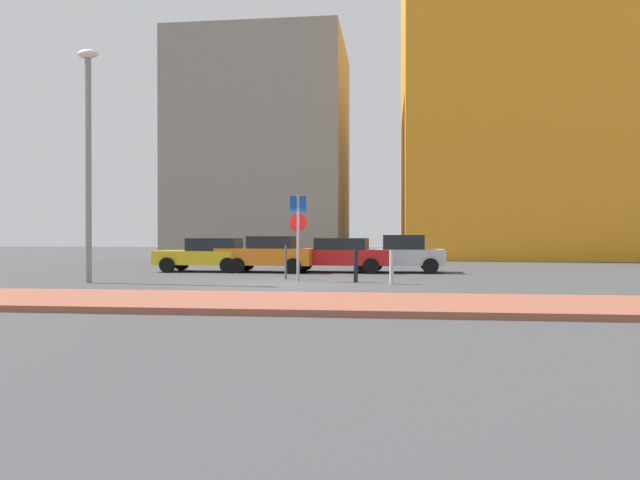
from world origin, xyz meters
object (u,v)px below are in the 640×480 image
object	(u,v)px
parked_car_orange	(268,254)
parked_car_silver	(399,254)
parked_car_red	(338,254)
traffic_bollard_near	(356,266)
traffic_bollard_mid	(392,267)
street_lamp	(88,147)
parking_meter	(286,252)
parking_sign_post	(298,227)
parked_car_yellow	(210,254)

from	to	relation	value
parked_car_orange	parked_car_silver	xyz separation A→B (m)	(5.50, 0.52, 0.00)
parked_car_red	traffic_bollard_near	distance (m)	5.44
parked_car_orange	traffic_bollard_mid	xyz separation A→B (m)	(5.18, -5.55, -0.24)
parked_car_silver	street_lamp	distance (m)	12.74
parked_car_silver	street_lamp	size ratio (longest dim) A/B	0.51
street_lamp	traffic_bollard_near	xyz separation A→B (m)	(8.67, 1.25, -3.90)
parked_car_orange	parking_meter	world-z (taller)	parked_car_orange
parked_car_silver	traffic_bollard_mid	distance (m)	6.08
parking_sign_post	traffic_bollard_near	world-z (taller)	parking_sign_post
parking_sign_post	parking_meter	bearing A→B (deg)	122.29
parked_car_red	traffic_bollard_mid	bearing A→B (deg)	-69.19
parked_car_red	street_lamp	world-z (taller)	street_lamp
parked_car_yellow	parked_car_red	bearing A→B (deg)	2.61
parked_car_yellow	traffic_bollard_near	world-z (taller)	parked_car_yellow
parked_car_yellow	street_lamp	distance (m)	7.63
street_lamp	parked_car_orange	bearing A→B (deg)	53.18
parked_car_orange	parked_car_red	distance (m)	2.96
parked_car_yellow	parking_meter	distance (m)	5.58
parking_meter	traffic_bollard_near	bearing A→B (deg)	-25.03
parked_car_yellow	traffic_bollard_near	distance (m)	8.30
parked_car_yellow	parked_car_red	world-z (taller)	parked_car_red
parked_car_orange	parked_car_red	size ratio (longest dim) A/B	0.90
parked_car_orange	parking_meter	bearing A→B (deg)	-69.15
parked_car_red	parked_car_silver	xyz separation A→B (m)	(2.55, 0.17, 0.03)
parked_car_yellow	parked_car_silver	size ratio (longest dim) A/B	1.13
parked_car_orange	street_lamp	distance (m)	8.61
parking_meter	traffic_bollard_near	world-z (taller)	parking_meter
parked_car_red	traffic_bollard_near	bearing A→B (deg)	-78.72
parked_car_yellow	parking_sign_post	world-z (taller)	parking_sign_post
street_lamp	traffic_bollard_near	size ratio (longest dim) A/B	6.96
parked_car_red	traffic_bollard_mid	size ratio (longest dim) A/B	4.31
parked_car_silver	street_lamp	world-z (taller)	street_lamp
parked_car_orange	parked_car_yellow	bearing A→B (deg)	177.84
parked_car_silver	street_lamp	bearing A→B (deg)	-146.39
parked_car_orange	parking_sign_post	world-z (taller)	parking_sign_post
parked_car_yellow	parked_car_red	size ratio (longest dim) A/B	0.94
parked_car_silver	parking_meter	xyz separation A→B (m)	(-4.05, -4.31, 0.19)
parked_car_red	traffic_bollard_near	size ratio (longest dim) A/B	4.26
parked_car_silver	traffic_bollard_mid	size ratio (longest dim) A/B	3.60
parking_sign_post	parked_car_yellow	bearing A→B (deg)	133.54
traffic_bollard_near	traffic_bollard_mid	size ratio (longest dim) A/B	1.01
parking_sign_post	parking_meter	world-z (taller)	parking_sign_post
parked_car_silver	traffic_bollard_mid	world-z (taller)	parked_car_silver
parked_car_silver	parking_sign_post	world-z (taller)	parking_sign_post
traffic_bollard_mid	parked_car_yellow	bearing A→B (deg)	143.86
parked_car_silver	traffic_bollard_near	world-z (taller)	parked_car_silver
parked_car_orange	parking_sign_post	distance (m)	5.25
traffic_bollard_mid	parked_car_orange	bearing A→B (deg)	133.04
parked_car_orange	traffic_bollard_near	size ratio (longest dim) A/B	3.84
parked_car_red	traffic_bollard_mid	world-z (taller)	parked_car_red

